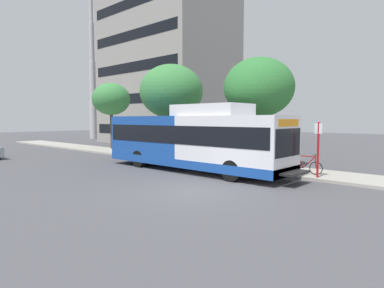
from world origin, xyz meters
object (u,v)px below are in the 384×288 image
at_px(bus_stop_sign_pole, 318,145).
at_px(street_tree_mid_block, 171,92).
at_px(bicycle_parked, 305,165).
at_px(street_tree_far_block, 111,99).
at_px(transit_bus, 192,140).
at_px(street_tree_near_stop, 259,88).

relative_size(bus_stop_sign_pole, street_tree_mid_block, 0.38).
bearing_deg(bicycle_parked, street_tree_far_block, 85.06).
xyz_separation_m(transit_bus, street_tree_mid_block, (3.73, 5.50, 3.21)).
xyz_separation_m(transit_bus, street_tree_near_stop, (3.79, -1.92, 3.04)).
bearing_deg(street_tree_near_stop, transit_bus, 153.13).
relative_size(transit_bus, street_tree_near_stop, 1.92).
xyz_separation_m(bicycle_parked, street_tree_far_block, (1.67, 19.35, 4.14)).
bearing_deg(street_tree_far_block, street_tree_near_stop, -91.17).
bearing_deg(transit_bus, bus_stop_sign_pole, -73.87).
height_order(transit_bus, street_tree_far_block, street_tree_far_block).
distance_m(street_tree_mid_block, street_tree_far_block, 8.41).
xyz_separation_m(bicycle_parked, street_tree_near_stop, (1.35, 3.54, 4.18)).
relative_size(street_tree_mid_block, street_tree_far_block, 1.12).
bearing_deg(bus_stop_sign_pole, street_tree_far_block, 83.57).
relative_size(bicycle_parked, street_tree_near_stop, 0.28).
height_order(transit_bus, bicycle_parked, transit_bus).
distance_m(bus_stop_sign_pole, bicycle_parked, 1.51).
height_order(bicycle_parked, street_tree_near_stop, street_tree_near_stop).
xyz_separation_m(bus_stop_sign_pole, street_tree_mid_block, (1.91, 11.82, 3.27)).
distance_m(bicycle_parked, street_tree_mid_block, 11.86).
height_order(bus_stop_sign_pole, bicycle_parked, bus_stop_sign_pole).
relative_size(transit_bus, street_tree_far_block, 2.02).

